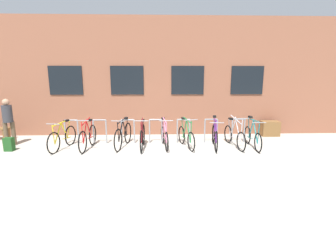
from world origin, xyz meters
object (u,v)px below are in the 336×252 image
Objects in this scene: bicycle_red at (88,137)px; bicycle_yellow at (63,138)px; bicycle_black at (123,135)px; bicycle_pink at (164,136)px; bicycle_purple at (215,136)px; bicycle_silver at (234,136)px; planter_box at (270,128)px; bicycle_green at (186,136)px; bicycle_maroon at (142,137)px; person_browsing at (8,119)px; backpack at (9,144)px; bicycle_teal at (252,137)px.

bicycle_red reaches higher than bicycle_yellow.
bicycle_pink is at bearing -2.21° from bicycle_black.
bicycle_purple is 1.04× the size of bicycle_yellow.
planter_box is at bearing 38.30° from bicycle_silver.
bicycle_red is 1.03× the size of bicycle_pink.
bicycle_green is 1.48m from bicycle_maroon.
bicycle_red is 1.82m from bicycle_maroon.
bicycle_purple is at bearing -3.61° from person_browsing.
person_browsing is at bearing 176.42° from bicycle_pink.
bicycle_purple reaches higher than bicycle_yellow.
bicycle_maroon is at bearing -176.67° from bicycle_green.
bicycle_silver is 3.94× the size of backpack.
planter_box is at bearing 17.49° from bicycle_maroon.
bicycle_green is at bearing -3.57° from person_browsing.
bicycle_green is at bearing 176.13° from bicycle_purple.
bicycle_purple reaches higher than backpack.
bicycle_silver is at bearing 0.78° from bicycle_red.
bicycle_silver is at bearing -2.82° from person_browsing.
planter_box is (7.68, 1.59, -0.08)m from bicycle_yellow.
bicycle_black is 3.12m from bicycle_purple.
bicycle_teal is at bearing -0.34° from bicycle_yellow.
bicycle_purple is 1.08× the size of person_browsing.
bicycle_maroon is 4.31m from backpack.
bicycle_silver reaches higher than bicycle_pink.
bicycle_black is 2.15m from bicycle_green.
bicycle_maroon reaches higher than bicycle_yellow.
bicycle_pink is 1.41m from bicycle_black.
backpack is (0.33, -0.65, -0.72)m from person_browsing.
bicycle_red is 4.95m from bicycle_silver.
bicycle_red reaches higher than bicycle_teal.
planter_box is at bearing 6.61° from person_browsing.
bicycle_yellow is at bearing -179.70° from bicycle_purple.
planter_box is at bearing 13.82° from bicycle_black.
planter_box is (1.90, 1.50, -0.07)m from bicycle_silver.
bicycle_green reaches higher than planter_box.
bicycle_teal is at bearing -2.86° from bicycle_purple.
bicycle_red reaches higher than backpack.
bicycle_teal is 1.00× the size of bicycle_maroon.
bicycle_yellow is (-5.09, -0.03, -0.01)m from bicycle_purple.
planter_box reaches higher than backpack.
planter_box is (6.86, 1.57, -0.09)m from bicycle_red.
bicycle_green is at bearing 176.70° from bicycle_teal.
bicycle_black is 1.99m from bicycle_yellow.
bicycle_silver is (2.40, -0.05, 0.00)m from bicycle_pink.
person_browsing is at bearing 174.24° from bicycle_maroon.
bicycle_green is (-0.97, 0.07, -0.02)m from bicycle_purple.
bicycle_teal is at bearing -0.67° from bicycle_maroon.
bicycle_black reaches higher than bicycle_yellow.
bicycle_maroon is at bearing 4.78° from backpack.
bicycle_red is at bearing 6.96° from backpack.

